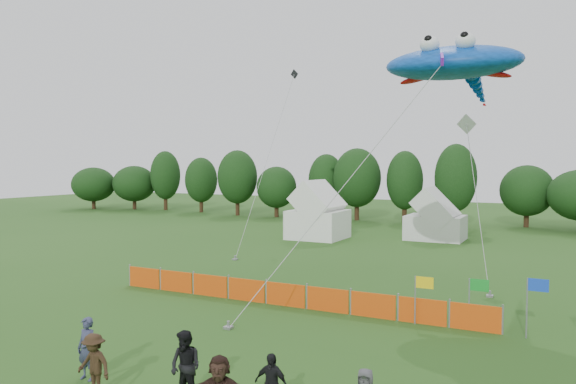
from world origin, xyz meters
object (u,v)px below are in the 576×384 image
at_px(tent_right, 436,220).
at_px(spectator_b, 186,367).
at_px(spectator_a, 87,349).
at_px(tent_left, 318,215).
at_px(spectator_c, 94,364).
at_px(spectator_d, 271,384).
at_px(stingray_kite, 456,65).
at_px(barrier_fence, 285,295).

xyz_separation_m(tent_right, spectator_b, (1.09, -34.37, -0.69)).
height_order(tent_right, spectator_a, tent_right).
distance_m(tent_left, spectator_c, 32.36).
distance_m(spectator_b, spectator_d, 2.40).
relative_size(tent_left, stingray_kite, 0.24).
bearing_deg(spectator_d, spectator_b, -170.99).
height_order(spectator_a, stingray_kite, stingray_kite).
height_order(tent_right, barrier_fence, tent_right).
relative_size(tent_right, spectator_b, 2.44).
distance_m(barrier_fence, spectator_b, 10.21).
distance_m(spectator_b, spectator_c, 2.59).
bearing_deg(spectator_c, spectator_b, 19.08).
bearing_deg(tent_left, spectator_d, -67.93).
xyz_separation_m(tent_right, spectator_c, (-1.38, -35.16, -0.79)).
relative_size(tent_left, spectator_d, 2.77).
bearing_deg(stingray_kite, spectator_c, -110.29).
xyz_separation_m(barrier_fence, stingray_kite, (5.98, 6.10, 10.43)).
bearing_deg(barrier_fence, spectator_d, -64.48).
height_order(tent_right, spectator_c, tent_right).
distance_m(tent_left, tent_right, 9.59).
xyz_separation_m(spectator_b, spectator_c, (-2.47, -0.79, -0.10)).
xyz_separation_m(tent_left, spectator_c, (7.46, -31.46, -1.10)).
distance_m(tent_right, spectator_c, 35.20).
bearing_deg(spectator_a, barrier_fence, 81.74).
relative_size(tent_right, spectator_c, 2.71).
bearing_deg(stingray_kite, barrier_fence, -134.44).
xyz_separation_m(tent_left, spectator_d, (12.30, -30.33, -1.16)).
xyz_separation_m(barrier_fence, spectator_b, (2.22, -9.96, 0.44)).
bearing_deg(tent_left, spectator_c, -76.65).
bearing_deg(spectator_a, tent_right, 84.94).
relative_size(tent_right, spectator_d, 2.92).
bearing_deg(stingray_kite, spectator_b, -103.18).
bearing_deg(tent_left, spectator_a, -78.15).
relative_size(tent_left, spectator_c, 2.58).
height_order(spectator_c, spectator_d, spectator_c).
bearing_deg(spectator_b, barrier_fence, 107.98).
bearing_deg(spectator_d, barrier_fence, 116.29).
distance_m(tent_left, barrier_fence, 22.15).
bearing_deg(tent_right, spectator_a, -93.98).
height_order(tent_left, spectator_a, tent_left).
distance_m(tent_left, spectator_a, 31.43).
distance_m(spectator_b, stingray_kite, 19.28).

